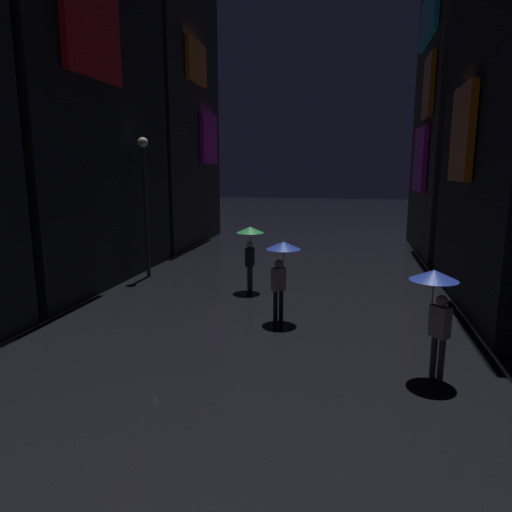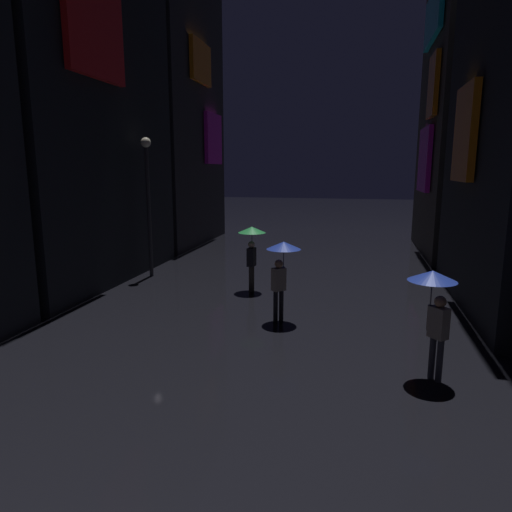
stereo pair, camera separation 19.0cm
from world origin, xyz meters
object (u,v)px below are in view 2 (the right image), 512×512
(pedestrian_foreground_left_green, at_px, (252,241))
(pedestrian_midstreet_left_blue, at_px, (434,295))
(pedestrian_far_right_blue, at_px, (282,259))
(streetlamp_left_far, at_px, (148,190))

(pedestrian_foreground_left_green, xyz_separation_m, pedestrian_midstreet_left_blue, (4.79, -5.51, 0.00))
(pedestrian_far_right_blue, relative_size, streetlamp_left_far, 0.42)
(pedestrian_midstreet_left_blue, bearing_deg, pedestrian_foreground_left_green, 131.00)
(pedestrian_foreground_left_green, bearing_deg, pedestrian_far_right_blue, -62.41)
(pedestrian_far_right_blue, distance_m, streetlamp_left_far, 7.03)
(streetlamp_left_far, bearing_deg, pedestrian_far_right_blue, -35.26)
(pedestrian_far_right_blue, height_order, pedestrian_midstreet_left_blue, same)
(pedestrian_foreground_left_green, height_order, pedestrian_far_right_blue, same)
(pedestrian_foreground_left_green, relative_size, streetlamp_left_far, 0.42)
(pedestrian_foreground_left_green, relative_size, pedestrian_far_right_blue, 1.00)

